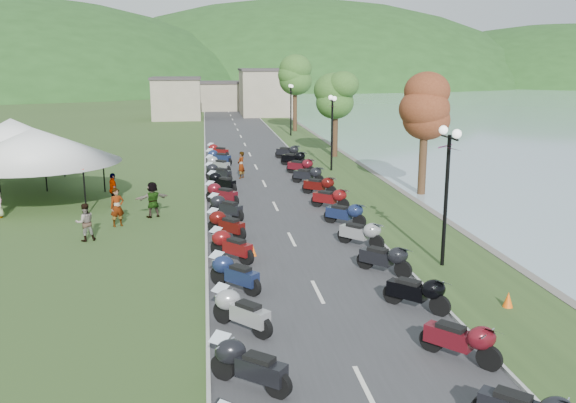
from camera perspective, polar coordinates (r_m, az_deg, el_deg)
name	(u,v)px	position (r m, az deg, el deg)	size (l,w,h in m)	color
road	(256,167)	(43.01, -3.01, 3.23)	(7.00, 120.00, 0.02)	#363639
hills_backdrop	(215,84)	(202.41, -6.85, 10.87)	(360.00, 120.00, 76.00)	#285621
far_building	(215,96)	(87.39, -6.85, 9.78)	(18.00, 16.00, 5.00)	gray
moto_row_left	(230,235)	(24.35, -5.48, -3.16)	(2.60, 48.60, 1.10)	#331411
moto_row_right	(345,214)	(27.69, 5.31, -1.17)	(2.60, 41.09, 1.10)	#331411
vendor_tent_main	(37,167)	(33.93, -22.44, 3.03)	(5.69, 5.69, 4.00)	white
vendor_tent_side	(14,152)	(40.10, -24.28, 4.26)	(4.63, 4.63, 4.00)	white
tree_lakeside	(424,128)	(34.52, 12.64, 6.76)	(2.69, 2.69, 7.46)	#3E7028
pedestrian_a	(118,226)	(28.68, -15.59, -2.23)	(0.64, 0.47, 1.76)	slate
pedestrian_b	(86,241)	(26.77, -18.34, -3.50)	(0.78, 0.43, 1.60)	slate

